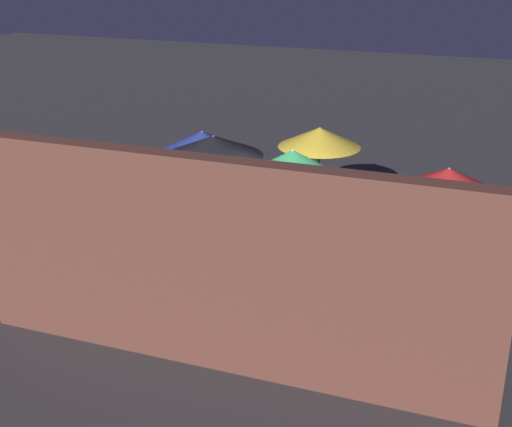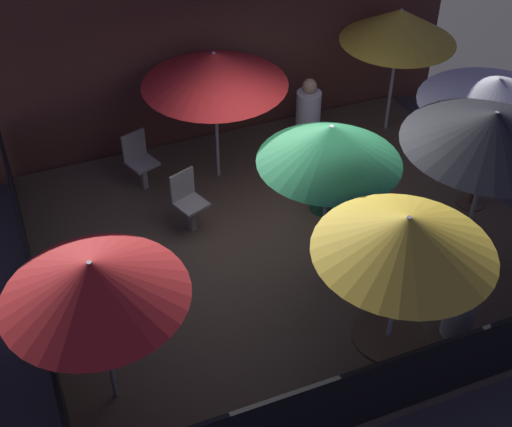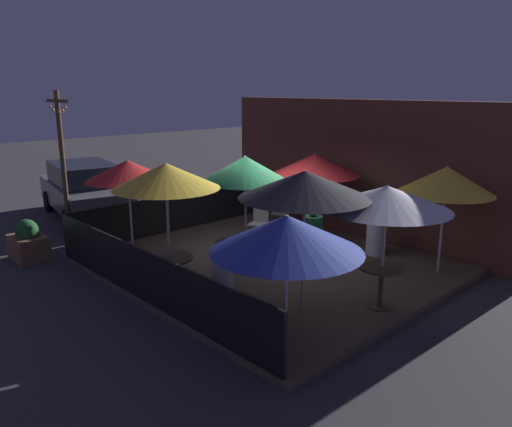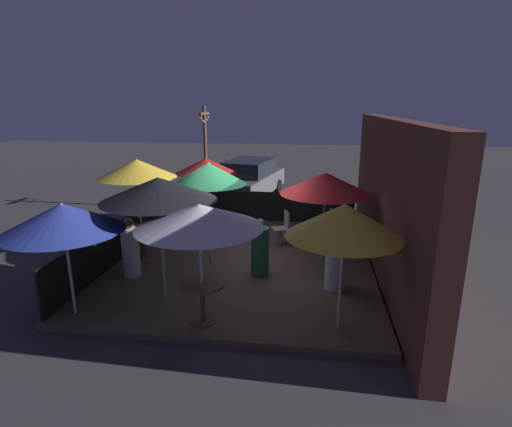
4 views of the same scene
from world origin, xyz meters
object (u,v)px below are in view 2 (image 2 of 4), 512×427
Objects in this scene: patron_0 at (325,178)px; patio_umbrella_2 at (214,69)px; patio_chair_0 at (140,159)px; patio_umbrella_5 at (400,25)px; patio_umbrella_0 at (498,92)px; patio_umbrella_4 at (330,144)px; patio_chair_1 at (188,200)px; patron_1 at (308,118)px; patron_2 at (463,299)px; patio_umbrella_7 at (493,128)px; patio_umbrella_1 at (406,235)px; patio_umbrella_3 at (93,280)px; dining_table_1 at (387,344)px; dining_table_0 at (478,172)px.

patio_umbrella_2 is at bearing -140.42° from patron_0.
patio_umbrella_5 is at bearing 71.10° from patio_chair_0.
patio_umbrella_4 is at bearing -168.58° from patio_umbrella_0.
patron_1 is (2.45, 1.26, 0.05)m from patio_chair_1.
patron_2 is (2.41, -3.12, 0.09)m from patio_chair_1.
patio_umbrella_1 is at bearing -146.58° from patio_umbrella_7.
patio_umbrella_0 is 0.99× the size of patio_umbrella_2.
patio_umbrella_7 is at bearing 4.92° from patio_umbrella_3.
patio_umbrella_0 is 2.58× the size of dining_table_1.
patio_umbrella_1 reaches higher than patio_umbrella_3.
patio_umbrella_4 is 2.41m from patron_2.
patron_2 is at bearing -8.89° from patio_umbrella_3.
dining_table_1 is 1.20m from patron_2.
patio_umbrella_3 is 3.29m from dining_table_1.
patio_umbrella_2 reaches higher than patron_2.
patio_umbrella_7 is at bearing 37.20° from patio_chair_1.
patio_umbrella_3 is at bearing -175.08° from patio_umbrella_7.
patio_umbrella_3 reaches higher than patio_chair_1.
patio_umbrella_1 is 5.05m from patron_1.
patio_umbrella_5 is at bearing -90.01° from patron_2.
patron_2 is at bearing -109.44° from patio_umbrella_5.
patio_umbrella_1 is 2.37m from patio_umbrella_7.
dining_table_1 is (-2.85, -2.32, -0.00)m from dining_table_0.
patio_chair_1 is at bearing 158.94° from patron_1.
patio_umbrella_4 is 3.46m from patron_1.
patio_chair_0 is 0.72× the size of patron_0.
dining_table_1 is (-2.72, -4.62, -1.32)m from patio_umbrella_5.
patron_2 is at bearing -129.03° from patio_umbrella_0.
patio_umbrella_5 is (2.72, 4.62, -0.29)m from patio_umbrella_1.
patio_umbrella_4 is at bearing 87.88° from patio_umbrella_1.
patio_umbrella_1 reaches higher than patio_umbrella_4.
dining_table_1 is at bearing 0.00° from patio_chair_0.
patio_umbrella_7 is at bearing -107.86° from patron_2.
patron_1 is (-1.51, 0.00, -1.34)m from patio_umbrella_5.
patio_umbrella_0 is at bearing 13.96° from patio_umbrella_3.
patio_umbrella_7 is 2.06m from dining_table_0.
patio_umbrella_2 reaches higher than patron_0.
patio_umbrella_4 reaches higher than dining_table_1.
patio_umbrella_2 is (-3.28, 2.09, -0.04)m from patio_umbrella_0.
patio_umbrella_1 is at bearing -16.93° from patio_umbrella_3.
patio_umbrella_0 is 2.31m from patio_umbrella_5.
patio_umbrella_4 is at bearing 166.83° from patio_umbrella_7.
patio_umbrella_0 is 1.02× the size of patio_umbrella_3.
patio_umbrella_1 is at bearing -84.43° from patio_umbrella_2.
dining_table_0 is at bearing 39.11° from dining_table_1.
patio_chair_0 is (-1.62, 4.58, -0.07)m from dining_table_1.
patio_chair_1 reaches higher than dining_table_1.
patio_umbrella_1 is 4.44m from patio_umbrella_2.
dining_table_0 is at bearing 71.11° from patron_0.
patio_umbrella_1 reaches higher than patio_umbrella_2.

